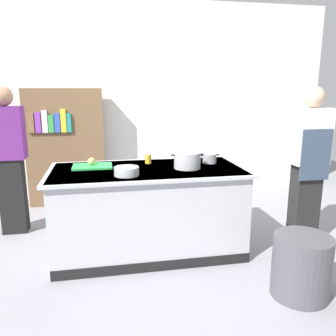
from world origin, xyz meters
name	(u,v)px	position (x,y,z in m)	size (l,w,h in m)	color
ground_plane	(149,250)	(0.00, 0.00, 0.00)	(10.00, 10.00, 0.00)	gray
back_wall	(130,101)	(0.00, 2.10, 1.50)	(6.40, 0.12, 3.00)	white
counter_island	(148,209)	(0.00, 0.00, 0.47)	(1.98, 0.98, 0.90)	#B7BABF
cutting_board	(92,166)	(-0.55, 0.17, 0.91)	(0.40, 0.28, 0.02)	green
onion	(91,161)	(-0.56, 0.19, 0.96)	(0.08, 0.08, 0.08)	tan
stock_pot	(187,160)	(0.40, -0.05, 0.98)	(0.34, 0.27, 0.16)	#B7BABF
sauce_pan	(209,158)	(0.70, 0.14, 0.95)	(0.22, 0.15, 0.10)	#99999E
mixing_bowl	(127,171)	(-0.23, -0.24, 0.94)	(0.23, 0.23, 0.08)	#B7BABF
juice_cup	(148,159)	(0.04, 0.25, 0.95)	(0.07, 0.07, 0.10)	yellow
trash_bin	(301,266)	(1.13, -1.05, 0.26)	(0.47, 0.47, 0.52)	#4C4C51
person_chef	(308,163)	(1.74, -0.10, 0.91)	(0.38, 0.25, 1.72)	black
person_guest	(9,158)	(-1.51, 0.80, 0.91)	(0.38, 0.24, 1.72)	black
bookshelf	(66,147)	(-0.98, 1.80, 0.85)	(1.10, 0.31, 1.70)	brown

